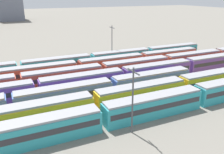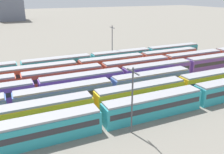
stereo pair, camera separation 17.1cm
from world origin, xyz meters
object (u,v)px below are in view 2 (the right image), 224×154
train_track_0 (197,96)px  train_track_2 (65,95)px  catenary_pole_1 (112,42)px  train_track_1 (141,94)px  train_track_5 (78,68)px  catenary_pole_0 (132,98)px  train_track_6 (91,60)px  train_track_3 (157,71)px  train_track_4 (166,62)px

train_track_0 → train_track_2: same height
train_track_0 → catenary_pole_1: (-1.35, 34.31, 4.04)m
train_track_1 → train_track_5: bearing=106.0°
train_track_5 → catenary_pole_1: catenary_pole_1 is taller
train_track_5 → catenary_pole_0: bearing=-91.2°
catenary_pole_0 → train_track_5: bearing=88.8°
train_track_5 → train_track_6: 7.50m
train_track_2 → catenary_pole_0: bearing=-63.9°
train_track_3 → train_track_4: same height
train_track_3 → train_track_6: size_ratio=1.25×
train_track_1 → train_track_5: (-5.98, 20.80, 0.00)m
train_track_4 → catenary_pole_0: size_ratio=11.06×
train_track_6 → train_track_4: bearing=-30.0°
train_track_1 → train_track_6: size_ratio=1.25×
train_track_5 → catenary_pole_1: size_ratio=6.94×
train_track_4 → train_track_6: (-17.99, 10.40, 0.00)m
train_track_3 → train_track_4: (6.56, 5.20, 0.00)m
train_track_0 → train_track_1: size_ratio=1.20×
train_track_0 → train_track_3: bearing=82.2°
train_track_4 → catenary_pole_1: catenary_pole_1 is taller
train_track_0 → train_track_3: same height
train_track_1 → train_track_5: size_ratio=1.25×
train_track_0 → train_track_5: size_ratio=1.51×
train_track_5 → train_track_6: same height
train_track_2 → catenary_pole_0: (6.59, -13.47, 3.73)m
train_track_5 → catenary_pole_0: 29.32m
train_track_4 → train_track_0: bearing=-112.7°
train_track_2 → catenary_pole_0: size_ratio=5.49×
train_track_0 → train_track_2: size_ratio=2.02×
train_track_4 → catenary_pole_0: (-23.97, -23.87, 3.73)m
train_track_3 → catenary_pole_1: (-3.47, 18.71, 4.04)m
train_track_0 → train_track_6: (-9.31, 31.20, 0.00)m
train_track_1 → train_track_3: same height
train_track_5 → catenary_pole_1: 16.24m
train_track_2 → train_track_6: bearing=58.8°
train_track_6 → catenary_pole_1: bearing=21.3°
train_track_1 → train_track_4: (17.40, 15.60, 0.00)m
train_track_6 → train_track_3: bearing=-53.8°
train_track_4 → train_track_6: bearing=150.0°
catenary_pole_1 → train_track_1: bearing=-104.2°
train_track_1 → train_track_5: same height
train_track_4 → train_track_2: bearing=-161.2°
train_track_1 → catenary_pole_1: (7.38, 29.11, 4.04)m
train_track_1 → train_track_2: same height
train_track_0 → train_track_6: same height
train_track_1 → train_track_6: 26.01m
catenary_pole_0 → catenary_pole_1: bearing=69.5°
train_track_1 → catenary_pole_0: bearing=-128.5°
train_track_3 → catenary_pole_1: size_ratio=8.70×
train_track_1 → catenary_pole_0: size_ratio=9.21×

